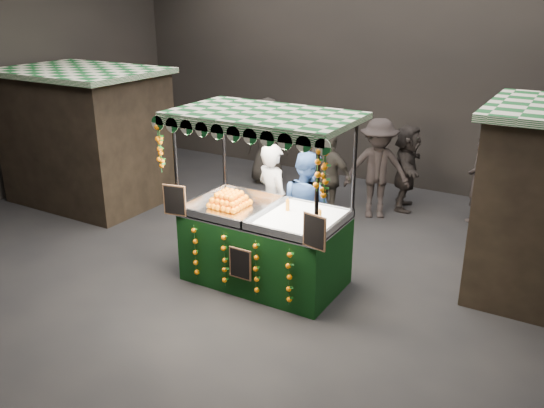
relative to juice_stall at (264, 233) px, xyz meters
The scene contains 13 objects.
ground 0.91m from the juice_stall, 148.55° to the left, with size 12.00×12.00×0.00m, color black.
market_hall 2.66m from the juice_stall, 148.55° to the left, with size 12.10×10.10×5.05m.
neighbour_stall_left 5.01m from the juice_stall, 165.39° to the left, with size 3.00×2.20×2.60m.
juice_stall is the anchor object (origin of this frame).
vendor_grey 0.93m from the juice_stall, 112.45° to the left, with size 0.79×0.67×1.82m.
vendor_blue 0.98m from the juice_stall, 79.68° to the left, with size 1.02×0.90×1.76m.
shopper_0 3.27m from the juice_stall, 102.43° to the left, with size 0.76×0.56×1.92m.
shopper_1 3.69m from the juice_stall, 38.68° to the left, with size 0.91×0.82×1.54m.
shopper_2 2.73m from the juice_stall, 95.25° to the left, with size 0.98×0.50×1.60m.
shopper_3 3.28m from the juice_stall, 82.02° to the left, with size 1.38×1.13×1.85m.
shopper_4 4.63m from the juice_stall, 120.31° to the left, with size 1.08×0.93×1.87m.
shopper_5 4.01m from the juice_stall, 78.71° to the left, with size 0.88×1.60×1.65m.
shopper_6 4.51m from the juice_stall, 62.29° to the left, with size 0.42×0.60×1.59m.
Camera 1 is at (4.19, -6.46, 3.94)m, focal length 37.21 mm.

